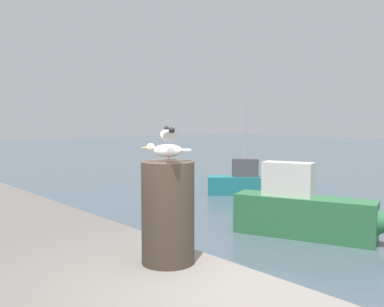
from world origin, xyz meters
The scene contains 4 objects.
mooring_post centered at (-0.80, -0.40, 1.93)m, with size 0.42×0.42×0.81m, color #382D23.
seagull centered at (-0.80, -0.40, 2.47)m, with size 0.59×0.45×0.27m.
boat_teal centered at (-8.36, 9.39, 0.43)m, with size 2.95×3.18×3.21m.
boat_green centered at (-3.72, 5.86, 0.59)m, with size 3.69×2.04×1.70m.
Camera 1 is at (1.90, -2.45, 2.65)m, focal length 40.61 mm.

